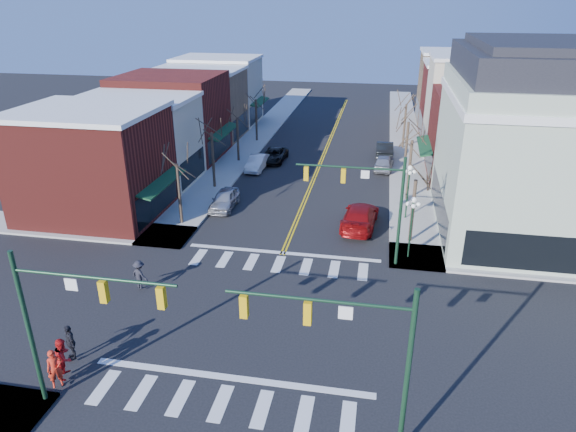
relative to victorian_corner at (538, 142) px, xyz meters
The scene contains 36 objects.
ground 22.95m from the victorian_corner, 138.69° to the right, with size 160.00×160.00×0.00m, color black.
sidewalk_left 26.67m from the victorian_corner, 167.71° to the left, with size 3.50×70.00×0.15m, color #9E9B93.
sidewalk_right 11.56m from the victorian_corner, 144.64° to the left, with size 3.50×70.00×0.15m, color #9E9B93.
bldg_left_brick_a 32.23m from the victorian_corner, behind, with size 10.00×8.50×8.00m, color maroon.
bldg_left_stucco_a 32.52m from the victorian_corner, behind, with size 10.00×7.00×7.50m, color beige.
bldg_left_brick_b 34.62m from the victorian_corner, 157.89° to the left, with size 10.00×9.00×8.50m, color maroon.
bldg_left_tan 38.51m from the victorian_corner, 146.41° to the left, with size 10.00×7.50×7.80m, color #927351.
bldg_left_stucco_b 43.26m from the victorian_corner, 137.82° to the left, with size 10.00×8.00×8.20m, color beige.
bldg_right_brick_a 11.60m from the victorian_corner, 95.08° to the left, with size 10.00×8.50×8.00m, color maroon.
bldg_right_stucco 19.10m from the victorian_corner, 93.01° to the left, with size 10.00×7.00×10.00m, color beige.
bldg_right_brick_b 26.63m from the victorian_corner, 92.16° to the left, with size 10.00×8.00×8.50m, color maroon.
bldg_right_tan 34.58m from the victorian_corner, 91.66° to the left, with size 10.00×8.00×9.00m, color #927351.
victorian_corner is the anchor object (origin of this frame).
traffic_mast_near_left 31.14m from the victorian_corner, 135.19° to the right, with size 6.60×0.28×7.20m.
traffic_mast_near_right 24.56m from the victorian_corner, 116.57° to the right, with size 6.60×0.28×7.20m.
traffic_mast_far_right 13.20m from the victorian_corner, 147.05° to the right, with size 6.60×0.28×7.20m.
lamppost_corner 10.89m from the victorian_corner, 144.14° to the right, with size 0.36×0.36×4.33m.
lamppost_midblock 9.10m from the victorian_corner, behind, with size 0.36×0.36×4.33m.
tree_left_a 25.51m from the victorian_corner, behind, with size 0.24×0.24×4.76m, color #382B21.
tree_left_b 25.64m from the victorian_corner, 169.76° to the left, with size 0.24×0.24×5.04m, color #382B21.
tree_left_c 28.20m from the victorian_corner, 153.34° to the left, with size 0.24×0.24×4.55m, color #382B21.
tree_left_d 32.53m from the victorian_corner, 140.54° to the left, with size 0.24×0.24×4.90m, color #382B21.
tree_right_a 9.84m from the victorian_corner, 156.63° to the right, with size 0.24×0.24×4.62m, color #382B21.
tree_right_b 10.12m from the victorian_corner, 150.95° to the left, with size 0.24×0.24×5.18m, color #382B21.
tree_right_c 15.49m from the victorian_corner, 122.94° to the left, with size 0.24×0.24×4.83m, color #382B21.
tree_right_d 22.43m from the victorian_corner, 111.56° to the left, with size 0.24×0.24×4.97m, color #382B21.
car_left_near 23.41m from the victorian_corner, behind, with size 1.74×4.33×1.47m, color #B9B9BE.
car_left_mid 25.32m from the victorian_corner, 155.38° to the left, with size 1.49×4.27×1.41m, color silver.
car_left_far 25.76m from the victorian_corner, 148.25° to the left, with size 2.21×4.80×1.33m, color black.
car_right_near 13.16m from the victorian_corner, behind, with size 2.36×5.81×1.69m, color #9A0E0F.
car_right_mid 17.11m from the victorian_corner, 128.99° to the left, with size 1.77×4.39×1.50m, color #A5A4A9.
car_right_far 20.65m from the victorian_corner, 120.66° to the left, with size 1.73×4.96×1.64m, color black.
pedestrian_red_a 32.29m from the victorian_corner, 138.45° to the right, with size 0.67×0.44×1.83m, color red.
pedestrian_red_b 31.84m from the victorian_corner, 139.37° to the right, with size 0.95×0.74×1.96m, color red.
pedestrian_dark_a 31.45m from the victorian_corner, 141.46° to the right, with size 1.06×0.44×1.81m, color black.
pedestrian_dark_b 27.60m from the victorian_corner, 151.73° to the right, with size 1.13×0.65×1.75m, color black.
Camera 1 is at (5.85, -22.21, 16.00)m, focal length 32.00 mm.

